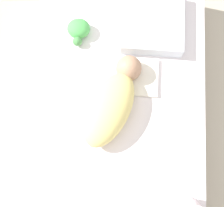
# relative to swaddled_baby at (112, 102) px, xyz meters

# --- Properties ---
(ground_plane) EXTENTS (12.00, 12.00, 0.00)m
(ground_plane) POSITION_rel_swaddled_baby_xyz_m (-0.04, 0.01, -0.28)
(ground_plane) COLOR #B2A893
(bed_mattress) EXTENTS (1.48, 0.95, 0.21)m
(bed_mattress) POSITION_rel_swaddled_baby_xyz_m (-0.04, 0.01, -0.18)
(bed_mattress) COLOR white
(bed_mattress) RESTS_ON ground_plane
(burp_cloth) EXTENTS (0.22, 0.22, 0.02)m
(burp_cloth) POSITION_rel_swaddled_baby_xyz_m (-0.17, 0.12, -0.06)
(burp_cloth) COLOR white
(burp_cloth) RESTS_ON bed_mattress
(swaddled_baby) EXTENTS (0.53, 0.34, 0.15)m
(swaddled_baby) POSITION_rel_swaddled_baby_xyz_m (0.00, 0.00, 0.00)
(swaddled_baby) COLOR #EFDB7F
(swaddled_baby) RESTS_ON bed_mattress
(pillow) EXTENTS (0.37, 0.34, 0.08)m
(pillow) POSITION_rel_swaddled_baby_xyz_m (-0.48, 0.19, -0.03)
(pillow) COLOR white
(pillow) RESTS_ON bed_mattress
(turtle_plush) EXTENTS (0.16, 0.13, 0.08)m
(turtle_plush) POSITION_rel_swaddled_baby_xyz_m (-0.41, -0.22, -0.03)
(turtle_plush) COLOR #51B756
(turtle_plush) RESTS_ON bed_mattress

